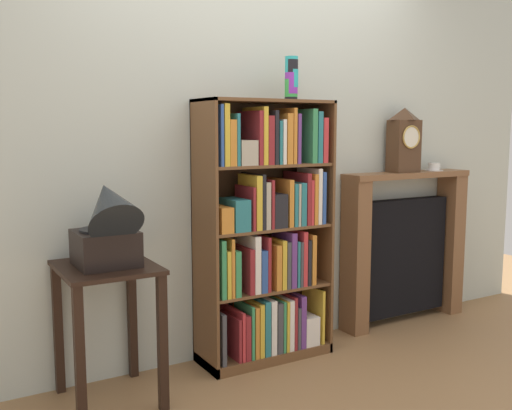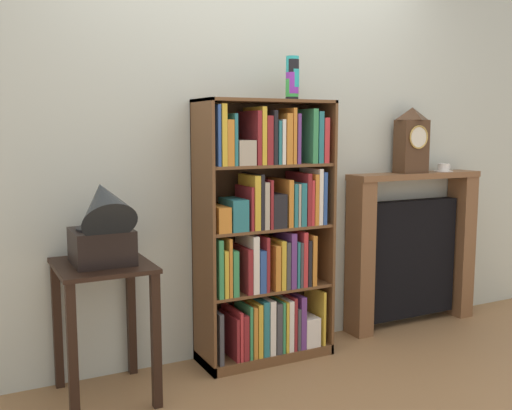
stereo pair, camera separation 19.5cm
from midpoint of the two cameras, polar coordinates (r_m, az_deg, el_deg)
name	(u,v)px [view 1 (the left image)]	position (r m, az deg, el deg)	size (l,w,h in m)	color
ground_plane	(275,365)	(3.60, 0.30, -15.41)	(7.68, 6.40, 0.02)	#997047
wall_back	(264,143)	(3.67, -0.78, 6.06)	(4.68, 0.08, 2.60)	beige
bookshelf	(265,241)	(3.48, -0.70, -3.50)	(0.81, 0.33, 1.56)	brown
cup_stack	(291,78)	(3.50, 1.85, 12.27)	(0.08, 0.08, 0.25)	black
side_table_left	(107,302)	(3.09, -16.12, -9.08)	(0.47, 0.53, 0.71)	black
gramophone	(108,224)	(2.95, -16.14, -1.85)	(0.29, 0.44, 0.51)	black
fireplace_mantel	(403,249)	(4.31, 12.97, -4.18)	(1.04, 0.20, 1.09)	brown
mantel_clock	(404,140)	(4.18, 12.99, 6.21)	(0.21, 0.14, 0.45)	#472D1C
teacup_with_saucer	(434,167)	(4.41, 15.80, 3.56)	(0.14, 0.14, 0.06)	white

